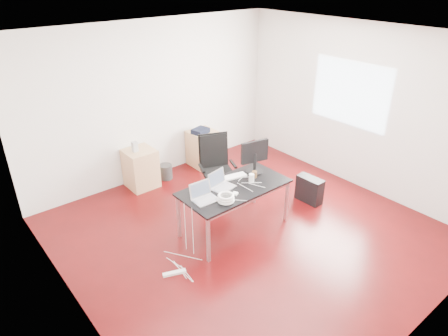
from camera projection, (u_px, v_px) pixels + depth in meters
room_shell at (252, 145)px, 5.37m from camera, size 5.00×5.00×5.00m
desk at (234, 190)px, 5.74m from camera, size 1.60×0.80×0.73m
office_chair at (216, 165)px, 6.62m from camera, size 0.62×0.64×1.08m
filing_cabinet_left at (141, 168)px, 7.06m from camera, size 0.50×0.50×0.70m
filing_cabinet_right at (203, 148)px, 7.83m from camera, size 0.50×0.50×0.70m
pc_tower at (309, 190)px, 6.65m from camera, size 0.22×0.46×0.44m
wastebasket at (166, 172)px, 7.40m from camera, size 0.29×0.29×0.28m
power_strip at (174, 273)px, 5.15m from camera, size 0.30×0.16×0.04m
laptop_left at (204, 196)px, 5.38m from camera, size 0.34×0.27×0.23m
laptop_right at (221, 184)px, 5.67m from camera, size 0.37×0.31×0.23m
monitor at (255, 155)px, 6.00m from camera, size 0.45×0.26×0.51m
keyboard at (232, 177)px, 5.95m from camera, size 0.46×0.23×0.02m
cup_white at (252, 178)px, 5.82m from camera, size 0.10×0.10×0.12m
cup_brown at (254, 174)px, 5.94m from camera, size 0.09×0.09×0.10m
cable_coil at (226, 198)px, 5.34m from camera, size 0.24×0.24×0.11m
power_adapter at (235, 194)px, 5.51m from camera, size 0.09×0.09×0.03m
speaker at (135, 147)px, 6.82m from camera, size 0.09×0.08×0.18m
navy_garment at (200, 131)px, 7.58m from camera, size 0.35×0.31×0.09m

